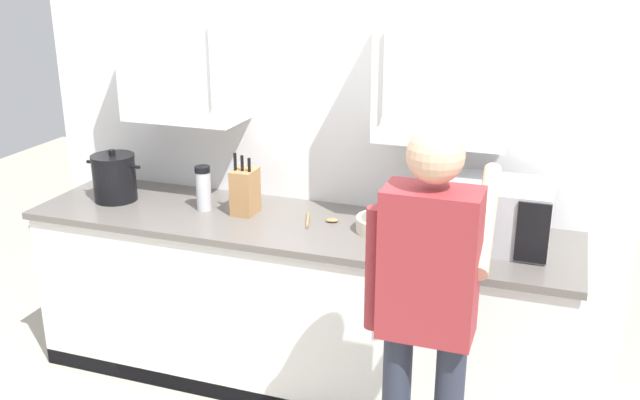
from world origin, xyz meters
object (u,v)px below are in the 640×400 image
wooden_spoon (321,220)px  knife_block (245,191)px  microwave_oven (489,214)px  thermos_flask (203,188)px  stock_pot (114,178)px  fruit_bowl (383,223)px  person_figure (428,302)px

wooden_spoon → knife_block: knife_block is taller
microwave_oven → thermos_flask: bearing=-179.1°
stock_pot → fruit_bowl: bearing=1.4°
thermos_flask → fruit_bowl: bearing=1.0°
stock_pot → person_figure: (1.86, -0.78, -0.05)m
wooden_spoon → person_figure: size_ratio=0.12×
microwave_oven → thermos_flask: (-1.45, -0.02, -0.03)m
microwave_oven → thermos_flask: size_ratio=3.07×
person_figure → wooden_spoon: bearing=130.1°
thermos_flask → stock_pot: size_ratio=0.72×
microwave_oven → stock_pot: size_ratio=2.21×
wooden_spoon → person_figure: bearing=-49.9°
thermos_flask → fruit_bowl: (0.96, 0.02, -0.08)m
wooden_spoon → knife_block: (-0.41, -0.01, 0.11)m
thermos_flask → stock_pot: bearing=-177.8°
thermos_flask → wooden_spoon: size_ratio=1.24×
person_figure → stock_pot: bearing=157.3°
stock_pot → fruit_bowl: (1.48, 0.04, -0.09)m
microwave_oven → wooden_spoon: microwave_oven is taller
thermos_flask → fruit_bowl: thermos_flask is taller
microwave_oven → fruit_bowl: size_ratio=2.75×
wooden_spoon → stock_pot: size_ratio=0.58×
wooden_spoon → fruit_bowl: size_ratio=0.72×
thermos_flask → knife_block: knife_block is taller
microwave_oven → person_figure: 0.83m
microwave_oven → thermos_flask: microwave_oven is taller
wooden_spoon → knife_block: 0.42m
stock_pot → fruit_bowl: 1.48m
wooden_spoon → fruit_bowl: fruit_bowl is taller
wooden_spoon → fruit_bowl: (0.32, -0.02, 0.03)m
fruit_bowl → microwave_oven: bearing=0.8°
microwave_oven → stock_pot: bearing=-178.7°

